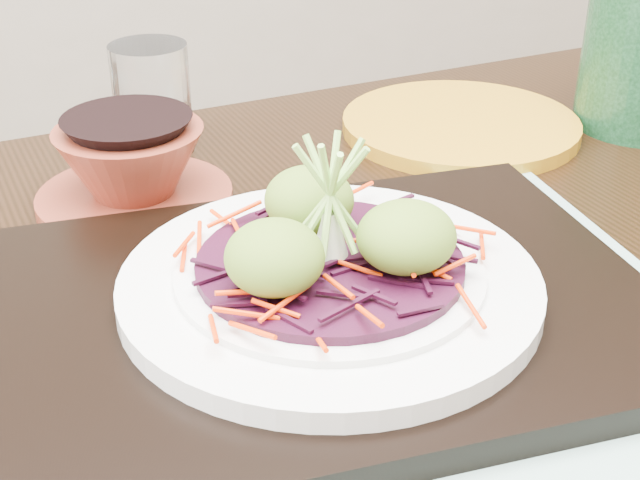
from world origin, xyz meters
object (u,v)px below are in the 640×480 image
object	(u,v)px
dining_table	(293,429)
water_glass	(152,99)
white_plate	(330,282)
terracotta_bowl_set	(132,172)
yellow_plate	(460,125)
serving_tray	(330,306)

from	to	relation	value
dining_table	water_glass	size ratio (longest dim) A/B	12.82
white_plate	water_glass	size ratio (longest dim) A/B	2.67
dining_table	water_glass	xyz separation A→B (m)	(-0.04, 0.30, 0.14)
dining_table	terracotta_bowl_set	size ratio (longest dim) A/B	5.87
white_plate	yellow_plate	distance (m)	0.35
water_glass	terracotta_bowl_set	size ratio (longest dim) A/B	0.46
dining_table	serving_tray	distance (m)	0.11
water_glass	white_plate	bearing A→B (deg)	-78.83
dining_table	white_plate	xyz separation A→B (m)	(0.02, -0.02, 0.13)
serving_tray	terracotta_bowl_set	world-z (taller)	terracotta_bowl_set
serving_tray	water_glass	xyz separation A→B (m)	(-0.06, 0.32, 0.04)
white_plate	water_glass	distance (m)	0.32
white_plate	yellow_plate	xyz separation A→B (m)	(0.22, 0.27, -0.02)
white_plate	serving_tray	bearing A→B (deg)	0.00
serving_tray	white_plate	world-z (taller)	white_plate
serving_tray	white_plate	size ratio (longest dim) A/B	1.54
terracotta_bowl_set	yellow_plate	size ratio (longest dim) A/B	0.95
serving_tray	dining_table	bearing A→B (deg)	142.03
white_plate	yellow_plate	world-z (taller)	white_plate
dining_table	white_plate	size ratio (longest dim) A/B	4.79
dining_table	serving_tray	world-z (taller)	serving_tray
dining_table	white_plate	world-z (taller)	white_plate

